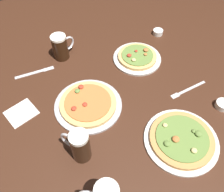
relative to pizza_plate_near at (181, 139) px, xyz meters
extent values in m
cube|color=#3D2114|center=(-0.20, 0.34, -0.03)|extent=(2.40, 2.40, 0.03)
cylinder|color=silver|center=(0.00, 0.00, -0.01)|extent=(0.33, 0.33, 0.01)
cylinder|color=tan|center=(0.00, 0.00, 0.00)|extent=(0.29, 0.29, 0.02)
cylinder|color=olive|center=(0.00, 0.00, 0.02)|extent=(0.23, 0.23, 0.01)
ellipsoid|color=olive|center=(-0.08, 0.00, 0.03)|extent=(0.03, 0.03, 0.01)
ellipsoid|color=olive|center=(0.06, 0.00, 0.02)|extent=(0.02, 0.02, 0.01)
ellipsoid|color=#DBC67A|center=(0.01, -0.07, 0.03)|extent=(0.03, 0.03, 0.01)
ellipsoid|color=olive|center=(0.07, -0.01, 0.03)|extent=(0.03, 0.03, 0.02)
ellipsoid|color=#C67038|center=(-0.04, 0.00, 0.03)|extent=(0.03, 0.03, 0.02)
ellipsoid|color=#DBC67A|center=(-0.04, 0.08, 0.02)|extent=(0.02, 0.02, 0.01)
cylinder|color=silver|center=(0.05, 0.56, -0.01)|extent=(0.28, 0.28, 0.01)
cylinder|color=tan|center=(0.05, 0.56, 0.00)|extent=(0.22, 0.22, 0.02)
cylinder|color=olive|center=(0.05, 0.56, 0.02)|extent=(0.18, 0.18, 0.01)
ellipsoid|color=#C67038|center=(0.09, 0.54, 0.02)|extent=(0.02, 0.02, 0.01)
ellipsoid|color=#DBC67A|center=(0.01, 0.52, 0.03)|extent=(0.03, 0.03, 0.01)
ellipsoid|color=#B73823|center=(0.06, 0.59, 0.02)|extent=(0.02, 0.02, 0.01)
ellipsoid|color=#C67038|center=(0.11, 0.57, 0.03)|extent=(0.03, 0.03, 0.01)
ellipsoid|color=#B73823|center=(0.00, 0.57, 0.03)|extent=(0.03, 0.03, 0.01)
cylinder|color=#B2B2B7|center=(-0.32, 0.34, -0.01)|extent=(0.34, 0.34, 0.01)
cylinder|color=tan|center=(-0.32, 0.34, 0.00)|extent=(0.28, 0.28, 0.02)
cylinder|color=#C67038|center=(-0.32, 0.34, 0.02)|extent=(0.23, 0.23, 0.01)
ellipsoid|color=#B73823|center=(-0.34, 0.33, 0.03)|extent=(0.02, 0.02, 0.01)
ellipsoid|color=olive|center=(-0.35, 0.42, 0.03)|extent=(0.03, 0.03, 0.01)
ellipsoid|color=#B73823|center=(-0.40, 0.32, 0.03)|extent=(0.03, 0.03, 0.01)
ellipsoid|color=#B73823|center=(-0.33, 0.44, 0.03)|extent=(0.03, 0.03, 0.01)
ellipsoid|color=#B73823|center=(-0.39, 0.33, 0.02)|extent=(0.02, 0.02, 0.01)
cylinder|color=black|center=(-0.35, 0.75, 0.05)|extent=(0.09, 0.09, 0.14)
cylinder|color=white|center=(-0.35, 0.75, 0.13)|extent=(0.09, 0.09, 0.01)
torus|color=silver|center=(-0.30, 0.77, 0.05)|extent=(0.09, 0.05, 0.09)
cylinder|color=white|center=(-0.40, -0.13, 0.15)|extent=(0.09, 0.09, 0.02)
cylinder|color=black|center=(-0.43, 0.10, 0.06)|extent=(0.08, 0.08, 0.15)
cylinder|color=white|center=(-0.43, 0.10, 0.14)|extent=(0.08, 0.08, 0.02)
torus|color=silver|center=(-0.46, 0.14, 0.06)|extent=(0.07, 0.08, 0.10)
cylinder|color=white|center=(0.28, 0.73, 0.00)|extent=(0.06, 0.06, 0.03)
cylinder|color=white|center=(0.29, 0.09, 0.00)|extent=(0.07, 0.07, 0.03)
cube|color=white|center=(-0.64, 0.42, -0.01)|extent=(0.17, 0.16, 0.01)
cube|color=silver|center=(-0.55, 0.67, -0.01)|extent=(0.17, 0.02, 0.01)
cube|color=silver|center=(-0.45, 0.68, -0.01)|extent=(0.06, 0.02, 0.00)
cube|color=silver|center=(0.22, 0.25, -0.01)|extent=(0.19, 0.04, 0.01)
cube|color=silver|center=(0.11, 0.23, -0.01)|extent=(0.05, 0.03, 0.00)
camera|label=1|loc=(-0.48, -0.35, 0.94)|focal=37.91mm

